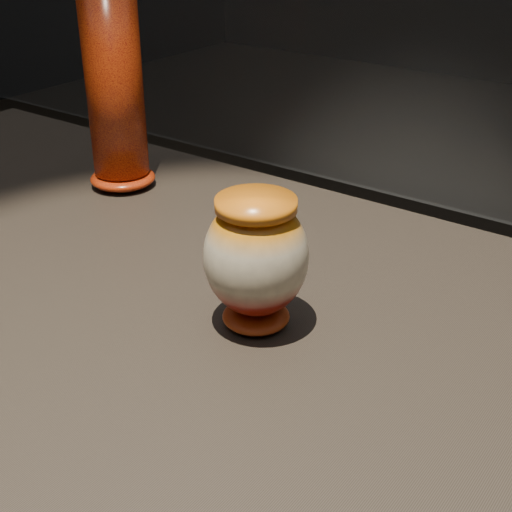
{
  "coord_description": "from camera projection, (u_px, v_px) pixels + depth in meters",
  "views": [
    {
      "loc": [
        0.45,
        -0.61,
        1.37
      ],
      "look_at": [
        0.02,
        -0.02,
        0.99
      ],
      "focal_mm": 50.0,
      "sensor_mm": 36.0,
      "label": 1
    }
  ],
  "objects": [
    {
      "name": "display_plinth",
      "position": [
        253.0,
        473.0,
        1.01
      ],
      "size": [
        2.0,
        0.8,
        0.9
      ],
      "color": "black",
      "rests_on": "ground"
    },
    {
      "name": "main_vase",
      "position": [
        256.0,
        258.0,
        0.82
      ],
      "size": [
        0.13,
        0.13,
        0.16
      ],
      "rotation": [
        0.0,
        0.0,
        0.03
      ],
      "color": "maroon",
      "rests_on": "display_plinth"
    },
    {
      "name": "tall_vase",
      "position": [
        115.0,
        88.0,
        1.18
      ],
      "size": [
        0.14,
        0.14,
        0.36
      ],
      "rotation": [
        0.0,
        0.0,
        0.23
      ],
      "color": "#D4460E",
      "rests_on": "display_plinth"
    }
  ]
}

